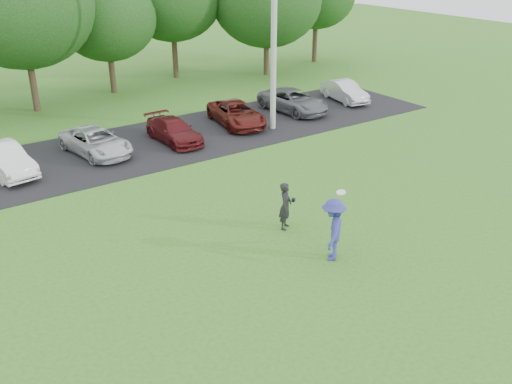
% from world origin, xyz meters
% --- Properties ---
extents(ground, '(100.00, 100.00, 0.00)m').
position_xyz_m(ground, '(0.00, 0.00, 0.00)').
color(ground, '#2F6F1F').
rests_on(ground, ground).
extents(parking_lot, '(32.00, 6.50, 0.03)m').
position_xyz_m(parking_lot, '(0.00, 13.00, 0.01)').
color(parking_lot, black).
rests_on(parking_lot, ground).
extents(utility_pole, '(0.28, 0.28, 10.01)m').
position_xyz_m(utility_pole, '(6.71, 11.66, 5.00)').
color(utility_pole, '#AFAEAA').
rests_on(utility_pole, ground).
extents(frisbee_player, '(1.39, 1.38, 2.29)m').
position_xyz_m(frisbee_player, '(0.75, 0.64, 0.96)').
color(frisbee_player, '#343992').
rests_on(frisbee_player, ground).
extents(camera_bystander, '(0.70, 0.67, 1.61)m').
position_xyz_m(camera_bystander, '(0.79, 2.95, 0.80)').
color(camera_bystander, black).
rests_on(camera_bystander, ground).
extents(parked_cars, '(27.92, 4.76, 1.22)m').
position_xyz_m(parked_cars, '(1.20, 13.10, 0.60)').
color(parked_cars, '#571313').
rests_on(parked_cars, parking_lot).
extents(tree_row, '(42.39, 9.85, 8.64)m').
position_xyz_m(tree_row, '(1.51, 22.76, 4.91)').
color(tree_row, '#38281C').
rests_on(tree_row, ground).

